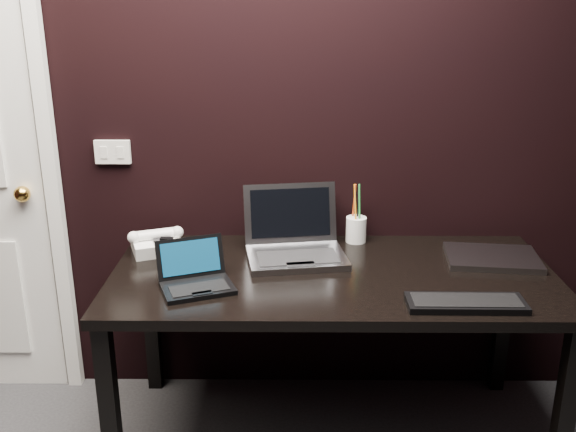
{
  "coord_description": "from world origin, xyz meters",
  "views": [
    {
      "loc": [
        0.14,
        -0.86,
        1.73
      ],
      "look_at": [
        0.13,
        1.35,
        0.98
      ],
      "focal_mm": 40.0,
      "sensor_mm": 36.0,
      "label": 1
    }
  ],
  "objects_px": {
    "desk": "(333,290)",
    "closed_laptop": "(492,258)",
    "silver_laptop": "(295,245)",
    "mobile_phone": "(167,254)",
    "pen_cup": "(356,228)",
    "netbook": "(196,279)",
    "ext_keyboard": "(466,303)",
    "desk_phone": "(156,243)"
  },
  "relations": [
    {
      "from": "netbook",
      "to": "ext_keyboard",
      "type": "distance_m",
      "value": 0.95
    },
    {
      "from": "netbook",
      "to": "desk_phone",
      "type": "bearing_deg",
      "value": 121.93
    },
    {
      "from": "netbook",
      "to": "closed_laptop",
      "type": "height_order",
      "value": "netbook"
    },
    {
      "from": "ext_keyboard",
      "to": "mobile_phone",
      "type": "height_order",
      "value": "mobile_phone"
    },
    {
      "from": "desk",
      "to": "silver_laptop",
      "type": "height_order",
      "value": "silver_laptop"
    },
    {
      "from": "desk",
      "to": "netbook",
      "type": "bearing_deg",
      "value": -164.42
    },
    {
      "from": "netbook",
      "to": "closed_laptop",
      "type": "relative_size",
      "value": 0.81
    },
    {
      "from": "mobile_phone",
      "to": "pen_cup",
      "type": "bearing_deg",
      "value": 17.49
    },
    {
      "from": "ext_keyboard",
      "to": "pen_cup",
      "type": "relative_size",
      "value": 1.56
    },
    {
      "from": "ext_keyboard",
      "to": "mobile_phone",
      "type": "xyz_separation_m",
      "value": [
        -1.09,
        0.37,
        0.03
      ]
    },
    {
      "from": "desk",
      "to": "mobile_phone",
      "type": "xyz_separation_m",
      "value": [
        -0.65,
        0.09,
        0.12
      ]
    },
    {
      "from": "ext_keyboard",
      "to": "pen_cup",
      "type": "xyz_separation_m",
      "value": [
        -0.32,
        0.62,
        0.05
      ]
    },
    {
      "from": "silver_laptop",
      "to": "desk_phone",
      "type": "xyz_separation_m",
      "value": [
        -0.57,
        0.04,
        -0.01
      ]
    },
    {
      "from": "pen_cup",
      "to": "closed_laptop",
      "type": "bearing_deg",
      "value": -21.81
    },
    {
      "from": "netbook",
      "to": "silver_laptop",
      "type": "xyz_separation_m",
      "value": [
        0.36,
        0.3,
        0.02
      ]
    },
    {
      "from": "netbook",
      "to": "ext_keyboard",
      "type": "bearing_deg",
      "value": -8.83
    },
    {
      "from": "ext_keyboard",
      "to": "desk_phone",
      "type": "height_order",
      "value": "desk_phone"
    },
    {
      "from": "netbook",
      "to": "closed_laptop",
      "type": "distance_m",
      "value": 1.18
    },
    {
      "from": "desk_phone",
      "to": "pen_cup",
      "type": "relative_size",
      "value": 0.93
    },
    {
      "from": "closed_laptop",
      "to": "mobile_phone",
      "type": "distance_m",
      "value": 1.3
    },
    {
      "from": "closed_laptop",
      "to": "pen_cup",
      "type": "height_order",
      "value": "pen_cup"
    },
    {
      "from": "netbook",
      "to": "mobile_phone",
      "type": "distance_m",
      "value": 0.27
    },
    {
      "from": "desk_phone",
      "to": "mobile_phone",
      "type": "distance_m",
      "value": 0.13
    },
    {
      "from": "ext_keyboard",
      "to": "closed_laptop",
      "type": "bearing_deg",
      "value": 62.8
    },
    {
      "from": "silver_laptop",
      "to": "mobile_phone",
      "type": "xyz_separation_m",
      "value": [
        -0.51,
        -0.07,
        -0.01
      ]
    },
    {
      "from": "netbook",
      "to": "desk_phone",
      "type": "xyz_separation_m",
      "value": [
        -0.21,
        0.34,
        0.01
      ]
    },
    {
      "from": "closed_laptop",
      "to": "pen_cup",
      "type": "relative_size",
      "value": 1.49
    },
    {
      "from": "silver_laptop",
      "to": "pen_cup",
      "type": "height_order",
      "value": "silver_laptop"
    },
    {
      "from": "desk",
      "to": "silver_laptop",
      "type": "bearing_deg",
      "value": 133.28
    },
    {
      "from": "desk",
      "to": "closed_laptop",
      "type": "xyz_separation_m",
      "value": [
        0.64,
        0.12,
        0.09
      ]
    },
    {
      "from": "pen_cup",
      "to": "netbook",
      "type": "bearing_deg",
      "value": -142.98
    },
    {
      "from": "desk",
      "to": "ext_keyboard",
      "type": "xyz_separation_m",
      "value": [
        0.43,
        -0.29,
        0.09
      ]
    },
    {
      "from": "desk_phone",
      "to": "pen_cup",
      "type": "bearing_deg",
      "value": 8.75
    },
    {
      "from": "desk",
      "to": "desk_phone",
      "type": "height_order",
      "value": "desk_phone"
    },
    {
      "from": "ext_keyboard",
      "to": "desk_phone",
      "type": "relative_size",
      "value": 1.69
    },
    {
      "from": "pen_cup",
      "to": "mobile_phone",
      "type": "bearing_deg",
      "value": -162.51
    },
    {
      "from": "desk_phone",
      "to": "mobile_phone",
      "type": "xyz_separation_m",
      "value": [
        0.07,
        -0.11,
        -0.0
      ]
    },
    {
      "from": "desk",
      "to": "desk_phone",
      "type": "distance_m",
      "value": 0.76
    },
    {
      "from": "desk",
      "to": "desk_phone",
      "type": "xyz_separation_m",
      "value": [
        -0.72,
        0.2,
        0.12
      ]
    },
    {
      "from": "netbook",
      "to": "mobile_phone",
      "type": "relative_size",
      "value": 3.0
    },
    {
      "from": "netbook",
      "to": "mobile_phone",
      "type": "xyz_separation_m",
      "value": [
        -0.15,
        0.23,
        0.01
      ]
    },
    {
      "from": "ext_keyboard",
      "to": "desk_phone",
      "type": "xyz_separation_m",
      "value": [
        -1.15,
        0.49,
        0.03
      ]
    }
  ]
}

